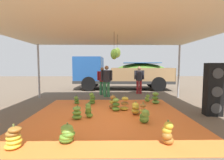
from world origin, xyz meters
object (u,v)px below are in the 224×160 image
banana_bunch_0 (125,104)px  banana_bunch_5 (168,134)px  banana_bunch_8 (145,117)px  banana_bunch_13 (155,98)px  banana_bunch_11 (113,103)px  banana_bunch_2 (77,113)px  worker_1 (102,79)px  banana_bunch_4 (136,109)px  banana_bunch_1 (143,112)px  banana_bunch_6 (116,105)px  speaker_stack (213,89)px  worker_0 (107,79)px  banana_bunch_7 (67,134)px  banana_bunch_12 (89,111)px  cargo_truck_main (120,73)px  banana_bunch_3 (77,100)px  banana_bunch_14 (92,99)px  worker_2 (139,78)px  banana_bunch_9 (14,138)px  banana_bunch_10 (147,98)px

banana_bunch_0 → banana_bunch_5: bearing=-76.5°
banana_bunch_8 → banana_bunch_13: bearing=67.8°
banana_bunch_11 → banana_bunch_2: bearing=-131.9°
banana_bunch_2 → worker_1: worker_1 is taller
banana_bunch_4 → banana_bunch_1: bearing=-64.4°
banana_bunch_6 → banana_bunch_13: (1.85, 1.14, 0.02)m
banana_bunch_5 → speaker_stack: speaker_stack is taller
banana_bunch_0 → banana_bunch_2: 1.97m
banana_bunch_1 → banana_bunch_5: banana_bunch_5 is taller
banana_bunch_0 → speaker_stack: size_ratio=0.31×
banana_bunch_6 → speaker_stack: bearing=-10.2°
banana_bunch_4 → worker_0: worker_0 is taller
banana_bunch_1 → banana_bunch_6: (-0.86, 0.94, -0.00)m
banana_bunch_0 → banana_bunch_7: banana_bunch_0 is taller
banana_bunch_7 → banana_bunch_12: 1.84m
banana_bunch_1 → cargo_truck_main: 7.13m
banana_bunch_11 → banana_bunch_13: (1.97, 0.81, -0.00)m
banana_bunch_4 → worker_0: 3.73m
banana_bunch_6 → cargo_truck_main: 6.22m
banana_bunch_3 → banana_bunch_12: banana_bunch_12 is taller
banana_bunch_3 → banana_bunch_8: 3.60m
banana_bunch_5 → banana_bunch_6: 2.95m
banana_bunch_2 → banana_bunch_13: (3.15, 2.12, 0.06)m
banana_bunch_1 → banana_bunch_14: (-1.90, 2.10, 0.01)m
banana_bunch_5 → worker_2: worker_2 is taller
banana_bunch_12 → worker_2: size_ratio=0.31×
banana_bunch_0 → banana_bunch_8: 1.55m
banana_bunch_7 → worker_0: worker_0 is taller
worker_2 → banana_bunch_6: bearing=-111.9°
banana_bunch_12 → banana_bunch_5: bearing=-44.6°
banana_bunch_4 → banana_bunch_9: size_ratio=0.93×
banana_bunch_5 → banana_bunch_12: 2.77m
banana_bunch_7 → banana_bunch_13: size_ratio=0.83×
banana_bunch_10 → banana_bunch_3: bearing=-172.7°
banana_bunch_13 → banana_bunch_8: bearing=-112.2°
banana_bunch_2 → worker_1: (0.62, 4.64, 0.77)m
banana_bunch_13 → cargo_truck_main: size_ratio=0.08×
banana_bunch_13 → banana_bunch_1: bearing=-115.3°
banana_bunch_13 → cargo_truck_main: cargo_truck_main is taller
banana_bunch_4 → banana_bunch_0: bearing=117.7°
banana_bunch_6 → cargo_truck_main: cargo_truck_main is taller
banana_bunch_0 → banana_bunch_3: size_ratio=1.37×
banana_bunch_12 → banana_bunch_4: bearing=9.6°
banana_bunch_11 → cargo_truck_main: (0.70, 5.78, 0.99)m
banana_bunch_11 → worker_2: size_ratio=0.34×
banana_bunch_0 → banana_bunch_7: (-1.54, -2.73, -0.04)m
banana_bunch_13 → speaker_stack: (1.53, -1.74, 0.66)m
banana_bunch_8 → banana_bunch_11: (-0.94, 1.72, 0.05)m
banana_bunch_7 → banana_bunch_12: (0.25, 1.82, 0.03)m
banana_bunch_6 → banana_bunch_11: bearing=111.1°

